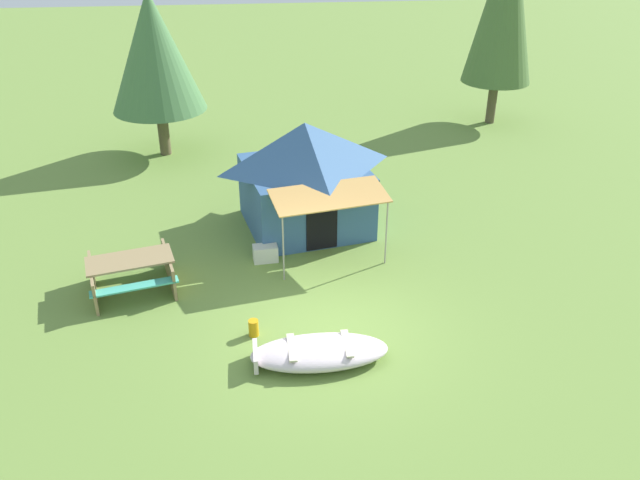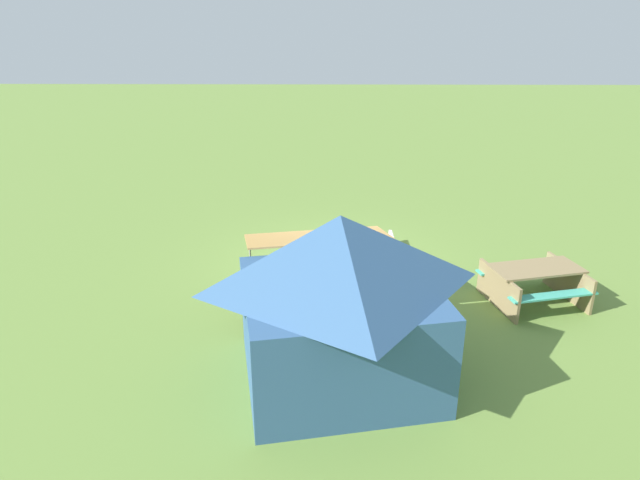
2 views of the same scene
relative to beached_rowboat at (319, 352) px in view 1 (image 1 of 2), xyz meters
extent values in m
plane|color=olive|center=(0.38, 1.00, -0.21)|extent=(80.00, 80.00, 0.00)
ellipsoid|color=silver|center=(0.01, 0.00, -0.01)|extent=(2.54, 1.07, 0.39)
ellipsoid|color=#4A4446|center=(0.01, 0.00, 0.02)|extent=(2.34, 0.94, 0.14)
cube|color=beige|center=(0.52, 0.00, 0.15)|extent=(0.15, 0.80, 0.04)
cube|color=beige|center=(-0.49, 0.00, 0.15)|extent=(0.15, 0.80, 0.04)
cube|color=silver|center=(-1.15, -0.01, 0.01)|extent=(0.08, 0.67, 0.30)
cube|color=#345986|center=(0.26, 5.45, 0.61)|extent=(3.33, 3.21, 1.62)
pyramid|color=#345986|center=(0.26, 5.45, 1.97)|extent=(3.60, 3.46, 1.11)
cube|color=black|center=(0.52, 4.11, 0.48)|extent=(0.75, 0.18, 1.30)
cube|color=tan|center=(0.63, 3.57, 1.47)|extent=(2.74, 1.60, 0.19)
cylinder|color=gray|center=(1.90, 3.34, 0.56)|extent=(0.04, 0.04, 1.54)
cylinder|color=gray|center=(-0.46, 2.87, 0.56)|extent=(0.04, 0.04, 1.54)
cube|color=#8F7850|center=(-3.71, 2.83, 0.54)|extent=(1.93, 1.23, 0.04)
cube|color=#44AF98|center=(-3.56, 2.21, 0.25)|extent=(1.79, 0.68, 0.04)
cube|color=#44AF98|center=(-3.86, 3.44, 0.25)|extent=(1.79, 0.68, 0.04)
cube|color=#8F7850|center=(-4.48, 2.64, 0.16)|extent=(0.42, 1.50, 0.72)
cube|color=#8F7850|center=(-2.94, 3.02, 0.16)|extent=(0.42, 1.50, 0.72)
cube|color=silver|center=(-0.84, 3.75, -0.01)|extent=(0.59, 0.38, 0.39)
cylinder|color=orange|center=(-1.17, 0.91, -0.03)|extent=(0.25, 0.25, 0.34)
cylinder|color=brown|center=(-3.80, 10.97, 0.54)|extent=(0.35, 0.35, 1.49)
cone|color=#457240|center=(-3.80, 10.97, 3.08)|extent=(2.90, 2.90, 3.60)
cylinder|color=brown|center=(7.72, 12.89, 0.55)|extent=(0.33, 0.33, 1.52)
cone|color=#486A34|center=(7.72, 12.89, 4.05)|extent=(2.41, 2.41, 5.48)
camera|label=1|loc=(-1.02, -9.38, 7.50)|focal=36.60mm
camera|label=2|loc=(0.43, 13.02, 5.12)|focal=31.39mm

